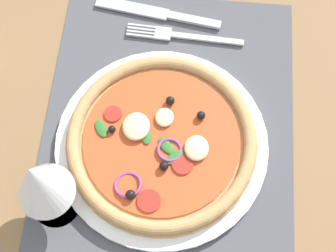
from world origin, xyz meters
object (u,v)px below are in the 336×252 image
Objects in this scene: fork at (178,35)px; knife at (157,13)px; wine_glass at (39,183)px; plate at (162,144)px; pizza at (161,140)px.

fork is 5.33cm from knife.
knife is 34.33cm from wine_glass.
fork is (18.14, -0.84, -0.30)cm from plate.
pizza is 17.84cm from wine_glass.
plate is at bearing -54.45° from wine_glass.
knife is (21.96, 2.88, -0.26)cm from plate.
knife is at bearing 7.47° from plate.
pizza is 18.28cm from fork.
wine_glass is (-27.54, 14.00, 9.48)cm from fork.
plate is 22.15cm from knife.
fork is (18.16, -0.86, -1.89)cm from pizza.
wine_glass is (-9.38, 13.14, 7.59)cm from pizza.
plate is 1.47× the size of knife.
pizza is at bearing -54.49° from wine_glass.
wine_glass is at bearing 125.55° from plate.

